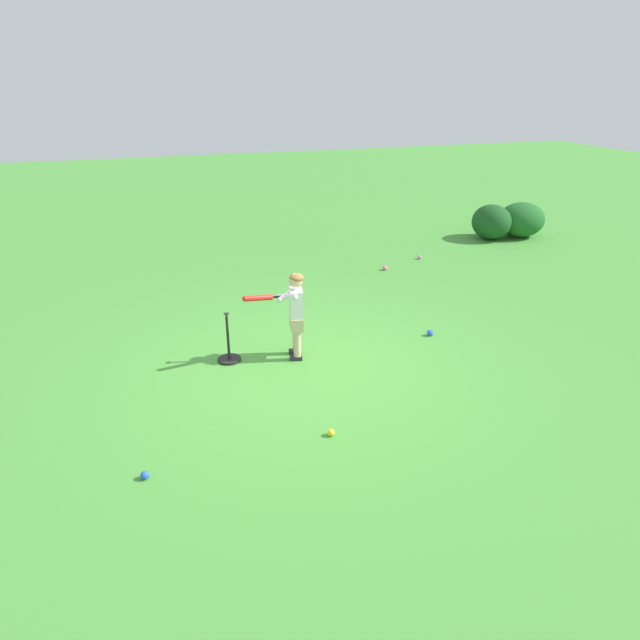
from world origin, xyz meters
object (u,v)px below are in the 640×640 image
play_ball_far_left (145,475)px  play_ball_behind_batter (430,333)px  child_batter (294,308)px  play_ball_by_bucket (419,257)px  batting_tee (229,353)px  play_ball_center_lawn (385,268)px  play_ball_midfield (331,433)px

play_ball_far_left → play_ball_behind_batter: bearing=116.3°
child_batter → play_ball_far_left: (1.83, -1.87, -0.61)m
play_ball_by_bucket → batting_tee: size_ratio=0.13×
child_batter → play_ball_by_bucket: size_ratio=13.71×
play_ball_by_bucket → batting_tee: 5.12m
play_ball_center_lawn → play_ball_far_left: play_ball_center_lawn is taller
play_ball_midfield → play_ball_by_bucket: (-4.90, 3.49, 0.00)m
play_ball_far_left → play_ball_center_lawn: bearing=136.7°
play_ball_behind_batter → play_ball_midfield: play_ball_behind_batter is taller
play_ball_behind_batter → play_ball_far_left: size_ratio=1.13×
play_ball_midfield → play_ball_far_left: play_ball_far_left is taller
play_ball_by_bucket → batting_tee: bearing=-53.9°
play_ball_behind_batter → batting_tee: bearing=-92.8°
play_ball_far_left → play_ball_by_bucket: bearing=133.7°
play_ball_behind_batter → batting_tee: 2.67m
play_ball_center_lawn → child_batter: bearing=-41.7°
child_batter → play_ball_midfield: 1.84m
play_ball_center_lawn → batting_tee: bearing=-51.2°
child_batter → batting_tee: size_ratio=1.74×
play_ball_far_left → batting_tee: batting_tee is taller
play_ball_midfield → batting_tee: bearing=-161.1°
child_batter → play_ball_behind_batter: size_ratio=12.82×
play_ball_far_left → batting_tee: (-1.99, 1.09, 0.07)m
child_batter → play_ball_midfield: size_ratio=14.88×
play_ball_center_lawn → play_ball_by_bucket: size_ratio=1.08×
play_ball_behind_batter → play_ball_far_left: 4.19m
child_batter → play_ball_far_left: size_ratio=14.47×
batting_tee → play_ball_by_bucket: bearing=126.1°
batting_tee → child_batter: bearing=78.6°
play_ball_behind_batter → play_ball_midfield: 2.68m
child_batter → play_ball_center_lawn: bearing=138.3°
play_ball_center_lawn → play_ball_by_bucket: 0.98m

